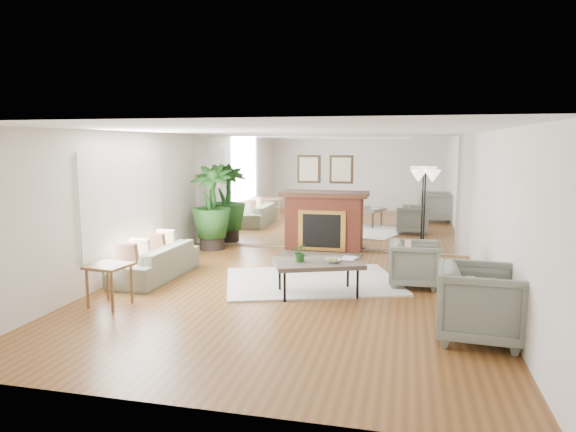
% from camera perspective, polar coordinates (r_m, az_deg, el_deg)
% --- Properties ---
extents(ground, '(7.00, 7.00, 0.00)m').
position_cam_1_polar(ground, '(7.94, 0.06, -8.73)').
color(ground, brown).
rests_on(ground, ground).
extents(wall_left, '(0.02, 7.00, 2.50)m').
position_cam_1_polar(wall_left, '(8.84, -19.17, 0.83)').
color(wall_left, white).
rests_on(wall_left, ground).
extents(wall_right, '(0.02, 7.00, 2.50)m').
position_cam_1_polar(wall_right, '(7.59, 22.63, -0.49)').
color(wall_right, white).
rests_on(wall_right, ground).
extents(wall_back, '(6.00, 0.02, 2.50)m').
position_cam_1_polar(wall_back, '(11.08, 4.15, 2.64)').
color(wall_back, white).
rests_on(wall_back, ground).
extents(mirror_panel, '(5.40, 0.04, 2.40)m').
position_cam_1_polar(mirror_panel, '(11.06, 4.14, 2.63)').
color(mirror_panel, silver).
rests_on(mirror_panel, wall_back).
extents(window_panel, '(0.04, 2.40, 1.50)m').
position_cam_1_polar(window_panel, '(9.15, -17.71, 1.76)').
color(window_panel, '#B2E09E').
rests_on(window_panel, wall_left).
extents(fireplace, '(1.85, 0.83, 2.05)m').
position_cam_1_polar(fireplace, '(10.93, 3.93, -0.56)').
color(fireplace, brown).
rests_on(fireplace, ground).
extents(area_rug, '(3.31, 2.82, 0.03)m').
position_cam_1_polar(area_rug, '(8.65, 2.67, -7.23)').
color(area_rug, white).
rests_on(area_rug, ground).
extents(coffee_table, '(1.50, 1.20, 0.53)m').
position_cam_1_polar(coffee_table, '(7.82, 3.33, -5.36)').
color(coffee_table, '#63584E').
rests_on(coffee_table, ground).
extents(sofa, '(0.81, 1.96, 0.57)m').
position_cam_1_polar(sofa, '(9.11, -14.53, -4.95)').
color(sofa, '#6E725B').
rests_on(sofa, ground).
extents(armchair_back, '(0.81, 0.79, 0.73)m').
position_cam_1_polar(armchair_back, '(8.58, 13.92, -5.18)').
color(armchair_back, gray).
rests_on(armchair_back, ground).
extents(armchair_front, '(1.04, 1.01, 0.89)m').
position_cam_1_polar(armchair_front, '(6.49, 20.60, -9.05)').
color(armchair_front, gray).
rests_on(armchair_front, ground).
extents(side_table, '(0.59, 0.59, 0.60)m').
position_cam_1_polar(side_table, '(7.72, -19.27, -5.81)').
color(side_table, brown).
rests_on(side_table, ground).
extents(potted_ficus, '(0.93, 0.93, 1.84)m').
position_cam_1_polar(potted_ficus, '(11.22, -8.51, 1.27)').
color(potted_ficus, black).
rests_on(potted_ficus, ground).
extents(floor_lamp, '(0.58, 0.32, 1.80)m').
position_cam_1_polar(floor_lamp, '(10.19, 15.00, 3.51)').
color(floor_lamp, black).
rests_on(floor_lamp, ground).
extents(tabletop_plant, '(0.28, 0.25, 0.30)m').
position_cam_1_polar(tabletop_plant, '(7.75, 1.39, -4.01)').
color(tabletop_plant, '#296625').
rests_on(tabletop_plant, coffee_table).
extents(fruit_bowl, '(0.27, 0.27, 0.06)m').
position_cam_1_polar(fruit_bowl, '(7.74, 4.97, -4.97)').
color(fruit_bowl, brown).
rests_on(fruit_bowl, coffee_table).
extents(book, '(0.26, 0.33, 0.02)m').
position_cam_1_polar(book, '(8.00, 5.98, -4.68)').
color(book, brown).
rests_on(book, coffee_table).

